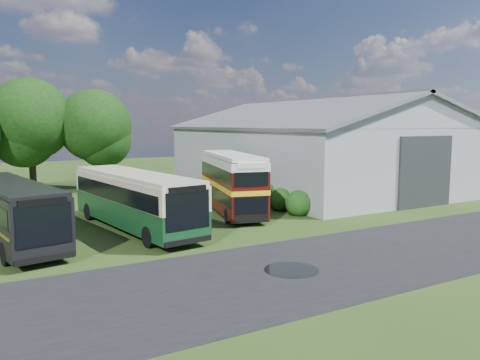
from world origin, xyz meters
TOP-DOWN VIEW (x-y plane):
  - ground at (0.00, 0.00)m, footprint 120.00×120.00m
  - asphalt_road at (3.00, -3.00)m, footprint 60.00×8.00m
  - puddle at (-1.50, -3.00)m, footprint 2.20×2.20m
  - storage_shed at (15.00, 15.98)m, footprint 18.80×24.80m
  - tree_mid at (-8.00, 24.80)m, footprint 6.80×6.80m
  - tree_right_a at (-3.00, 23.80)m, footprint 6.26×6.26m
  - shrub_front at (5.60, 6.00)m, footprint 1.70×1.70m
  - shrub_mid at (5.60, 8.00)m, footprint 1.60×1.60m
  - shrub_back at (5.60, 10.00)m, footprint 1.80×1.80m
  - bus_green_single at (-4.68, 7.32)m, footprint 4.12×11.68m
  - bus_maroon_double at (2.27, 8.81)m, footprint 4.52×9.35m
  - bus_dark_single at (-10.89, 7.40)m, footprint 4.28×11.21m

SIDE VIEW (x-z plane):
  - ground at x=0.00m, z-range 0.00..0.00m
  - asphalt_road at x=3.00m, z-range -0.01..0.01m
  - puddle at x=-1.50m, z-range -0.01..0.01m
  - shrub_front at x=5.60m, z-range -0.85..0.85m
  - shrub_mid at x=5.60m, z-range -0.80..0.80m
  - shrub_back at x=5.60m, z-range -0.90..0.90m
  - bus_dark_single at x=-10.89m, z-range 0.10..3.12m
  - bus_green_single at x=-4.68m, z-range 0.10..3.26m
  - bus_maroon_double at x=2.27m, z-range 0.00..3.89m
  - storage_shed at x=15.00m, z-range 0.09..8.24m
  - tree_right_a at x=-3.00m, z-range 1.27..10.10m
  - tree_mid at x=-8.00m, z-range 1.38..10.98m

